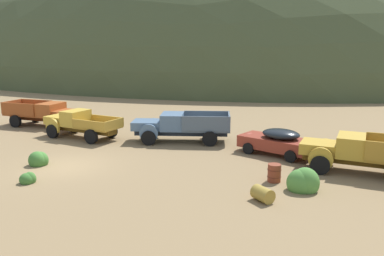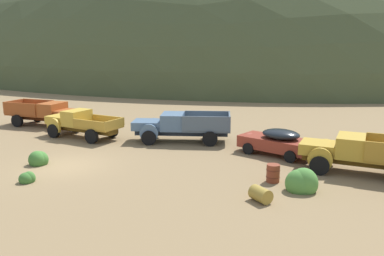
% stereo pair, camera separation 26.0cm
% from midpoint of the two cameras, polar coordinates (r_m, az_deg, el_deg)
% --- Properties ---
extents(ground_plane, '(300.00, 300.00, 0.00)m').
position_cam_midpoint_polar(ground_plane, '(21.88, -18.14, -5.37)').
color(ground_plane, olive).
extents(hill_far_left, '(110.33, 62.72, 48.86)m').
position_cam_midpoint_polar(hill_far_left, '(79.13, -2.49, 7.33)').
color(hill_far_left, '#424C2D').
rests_on(hill_far_left, ground).
extents(hill_center, '(82.59, 79.84, 33.53)m').
position_cam_midpoint_polar(hill_center, '(88.75, 22.69, 6.92)').
color(hill_center, brown).
rests_on(hill_center, ground).
extents(truck_oxide_orange, '(6.64, 2.84, 1.91)m').
position_cam_midpoint_polar(truck_oxide_orange, '(32.85, -20.23, 1.98)').
color(truck_oxide_orange, '#51220D').
rests_on(truck_oxide_orange, ground).
extents(truck_faded_yellow, '(5.81, 2.66, 1.89)m').
position_cam_midpoint_polar(truck_faded_yellow, '(28.38, -16.62, 0.65)').
color(truck_faded_yellow, brown).
rests_on(truck_faded_yellow, ground).
extents(truck_chalk_blue, '(6.72, 4.14, 1.91)m').
position_cam_midpoint_polar(truck_chalk_blue, '(25.96, -2.71, 0.24)').
color(truck_chalk_blue, '#262D39').
rests_on(truck_chalk_blue, ground).
extents(car_rust_red, '(4.83, 2.93, 1.57)m').
position_cam_midpoint_polar(car_rust_red, '(23.40, 11.59, -1.83)').
color(car_rust_red, maroon).
rests_on(car_rust_red, ground).
extents(truck_mustard, '(5.94, 2.47, 1.91)m').
position_cam_midpoint_polar(truck_mustard, '(21.21, 22.21, -3.31)').
color(truck_mustard, '#593D12').
rests_on(truck_mustard, ground).
extents(oil_drum_foreground, '(0.66, 0.66, 0.85)m').
position_cam_midpoint_polar(oil_drum_foreground, '(18.86, 11.47, -6.41)').
color(oil_drum_foreground, brown).
rests_on(oil_drum_foreground, ground).
extents(oil_drum_spare, '(1.07, 1.01, 0.61)m').
position_cam_midpoint_polar(oil_drum_spare, '(16.51, 9.78, -9.46)').
color(oil_drum_spare, olive).
rests_on(oil_drum_spare, ground).
extents(bush_front_right, '(0.98, 0.98, 0.98)m').
position_cam_midpoint_polar(bush_front_right, '(22.62, -21.71, -4.41)').
color(bush_front_right, '#3D702D').
rests_on(bush_front_right, ground).
extents(bush_back_edge, '(1.41, 1.20, 1.35)m').
position_cam_midpoint_polar(bush_back_edge, '(18.04, 15.38, -7.74)').
color(bush_back_edge, '#4C8438').
rests_on(bush_back_edge, ground).
extents(bush_lone_scrub, '(0.70, 0.72, 0.65)m').
position_cam_midpoint_polar(bush_lone_scrub, '(19.97, -23.07, -6.86)').
color(bush_lone_scrub, '#3D702D').
rests_on(bush_lone_scrub, ground).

